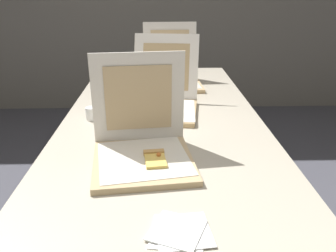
# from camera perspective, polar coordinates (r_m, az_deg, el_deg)

# --- Properties ---
(table) EXTENTS (0.95, 2.29, 0.72)m
(table) POSITION_cam_1_polar(r_m,az_deg,el_deg) (1.62, -0.87, -1.05)
(table) COLOR #BCB29E
(table) RESTS_ON ground
(pizza_box_front) EXTENTS (0.39, 0.39, 0.37)m
(pizza_box_front) POSITION_cam_1_polar(r_m,az_deg,el_deg) (1.26, -4.20, -3.43)
(pizza_box_front) COLOR tan
(pizza_box_front) RESTS_ON table
(pizza_box_middle) EXTENTS (0.41, 0.53, 0.35)m
(pizza_box_middle) POSITION_cam_1_polar(r_m,az_deg,el_deg) (1.77, -1.01, 4.26)
(pizza_box_middle) COLOR tan
(pizza_box_middle) RESTS_ON table
(pizza_box_back) EXTENTS (0.37, 0.42, 0.37)m
(pizza_box_back) POSITION_cam_1_polar(r_m,az_deg,el_deg) (2.24, 0.67, 8.24)
(pizza_box_back) COLOR tan
(pizza_box_back) RESTS_ON table
(cup_white_far) EXTENTS (0.06, 0.06, 0.06)m
(cup_white_far) POSITION_cam_1_polar(r_m,az_deg,el_deg) (1.96, -7.62, 5.27)
(cup_white_far) COLOR white
(cup_white_far) RESTS_ON table
(cup_white_mid) EXTENTS (0.06, 0.06, 0.06)m
(cup_white_mid) POSITION_cam_1_polar(r_m,az_deg,el_deg) (1.69, -12.47, 2.03)
(cup_white_mid) COLOR white
(cup_white_mid) RESTS_ON table
(napkin_pile) EXTENTS (0.18, 0.17, 0.01)m
(napkin_pile) POSITION_cam_1_polar(r_m,az_deg,el_deg) (0.94, 1.84, -16.92)
(napkin_pile) COLOR white
(napkin_pile) RESTS_ON table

